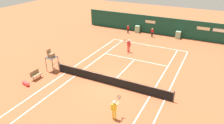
# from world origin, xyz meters

# --- Properties ---
(ground_plane) EXTENTS (80.00, 80.00, 0.01)m
(ground_plane) POSITION_xyz_m (-0.00, 0.58, 0.00)
(ground_plane) COLOR #B25633
(tennis_net) EXTENTS (12.10, 0.10, 1.07)m
(tennis_net) POSITION_xyz_m (0.00, 0.00, 0.51)
(tennis_net) COLOR #4C4C51
(tennis_net) RESTS_ON ground_plane
(sponsor_back_wall) EXTENTS (25.00, 1.02, 2.80)m
(sponsor_back_wall) POSITION_xyz_m (-0.00, 16.97, 1.35)
(sponsor_back_wall) COLOR #144233
(sponsor_back_wall) RESTS_ON ground_plane
(umpire_chair) EXTENTS (1.00, 1.00, 2.39)m
(umpire_chair) POSITION_xyz_m (-6.87, -0.12, 1.60)
(umpire_chair) COLOR #47474C
(umpire_chair) RESTS_ON ground_plane
(player_bench) EXTENTS (0.54, 1.13, 0.88)m
(player_bench) POSITION_xyz_m (-7.14, -2.28, 0.51)
(player_bench) COLOR #38383D
(player_bench) RESTS_ON ground_plane
(equipment_bag) EXTENTS (0.93, 0.47, 0.32)m
(equipment_bag) POSITION_xyz_m (-7.03, -3.68, 0.16)
(equipment_bag) COLOR #DB3838
(equipment_bag) RESTS_ON ground_plane
(player_on_baseline) EXTENTS (0.73, 0.68, 1.86)m
(player_on_baseline) POSITION_xyz_m (-1.57, 8.20, 0.99)
(player_on_baseline) COLOR red
(player_on_baseline) RESTS_ON ground_plane
(player_near_side) EXTENTS (0.52, 0.73, 1.79)m
(player_near_side) POSITION_xyz_m (2.48, -4.08, 0.94)
(player_near_side) COLOR yellow
(player_near_side) RESTS_ON ground_plane
(ball_kid_left_post) EXTENTS (0.46, 0.20, 1.38)m
(ball_kid_left_post) POSITION_xyz_m (-0.65, 15.36, 0.79)
(ball_kid_left_post) COLOR black
(ball_kid_left_post) RESTS_ON ground_plane
(ball_kid_centre_post) EXTENTS (0.44, 0.20, 1.31)m
(ball_kid_centre_post) POSITION_xyz_m (-4.66, 15.36, 0.76)
(ball_kid_centre_post) COLOR black
(ball_kid_centre_post) RESTS_ON ground_plane
(tennis_ball_mid_court) EXTENTS (0.07, 0.07, 0.07)m
(tennis_ball_mid_court) POSITION_xyz_m (3.64, 5.71, 0.03)
(tennis_ball_mid_court) COLOR #CCE033
(tennis_ball_mid_court) RESTS_ON ground_plane
(tennis_ball_near_service_line) EXTENTS (0.07, 0.07, 0.07)m
(tennis_ball_near_service_line) POSITION_xyz_m (0.94, 6.89, 0.03)
(tennis_ball_near_service_line) COLOR #CCE033
(tennis_ball_near_service_line) RESTS_ON ground_plane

